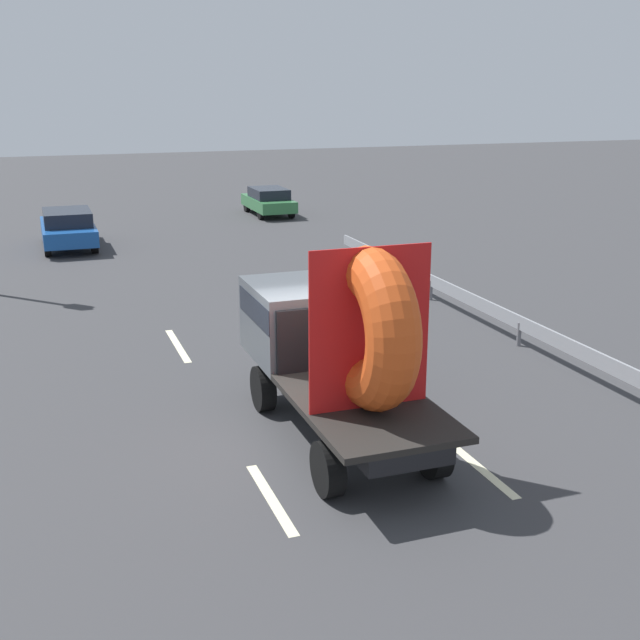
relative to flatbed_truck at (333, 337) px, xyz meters
The scene contains 9 objects.
ground_plane 1.73m from the flatbed_truck, behind, with size 120.00×120.00×0.00m, color #38383A.
flatbed_truck is the anchor object (origin of this frame).
distant_sedan 18.69m from the flatbed_truck, 100.27° to the left, with size 1.82×4.24×1.38m.
guardrail 7.71m from the flatbed_truck, 42.15° to the left, with size 0.10×17.32×0.71m.
lane_dash_left_near 3.05m from the flatbed_truck, 130.98° to the right, with size 2.18×0.16×0.01m, color beige.
lane_dash_left_far 6.07m from the flatbed_truck, 106.58° to the left, with size 2.52×0.16×0.01m, color beige.
lane_dash_right_near 3.14m from the flatbed_truck, 51.13° to the right, with size 2.14×0.16×0.01m, color beige.
lane_dash_right_far 6.36m from the flatbed_truck, 74.26° to the left, with size 2.49×0.16×0.01m, color beige.
oncoming_car 24.00m from the flatbed_truck, 76.30° to the left, with size 1.61×3.76×1.23m.
Camera 1 is at (-4.13, -11.86, 5.73)m, focal length 45.18 mm.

